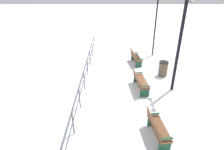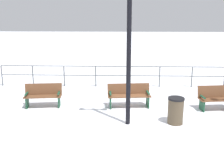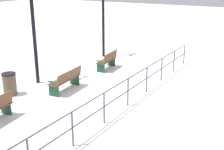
# 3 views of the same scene
# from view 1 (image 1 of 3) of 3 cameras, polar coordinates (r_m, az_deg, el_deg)

# --- Properties ---
(ground_plane) EXTENTS (80.00, 80.00, 0.00)m
(ground_plane) POSITION_cam_1_polar(r_m,az_deg,el_deg) (9.93, 9.39, -4.23)
(ground_plane) COLOR white
(ground_plane) RESTS_ON ground
(bench_nearest) EXTENTS (0.68, 1.50, 0.91)m
(bench_nearest) POSITION_cam_1_polar(r_m,az_deg,el_deg) (6.96, 13.70, -15.47)
(bench_nearest) COLOR brown
(bench_nearest) RESTS_ON ground
(bench_second) EXTENTS (0.72, 1.73, 0.90)m
(bench_second) POSITION_cam_1_polar(r_m,az_deg,el_deg) (9.66, 8.58, -1.83)
(bench_second) COLOR brown
(bench_second) RESTS_ON ground
(bench_third) EXTENTS (0.71, 1.50, 0.90)m
(bench_third) POSITION_cam_1_polar(r_m,az_deg,el_deg) (12.74, 7.22, 5.47)
(bench_third) COLOR brown
(bench_third) RESTS_ON ground
(lamppost_middle) EXTENTS (0.24, 1.10, 4.64)m
(lamppost_middle) POSITION_cam_1_polar(r_m,az_deg,el_deg) (9.14, 20.49, 11.50)
(lamppost_middle) COLOR black
(lamppost_middle) RESTS_ON ground
(lamppost_far) EXTENTS (0.29, 0.98, 5.20)m
(lamppost_far) POSITION_cam_1_polar(r_m,az_deg,el_deg) (13.72, 13.94, 20.93)
(lamppost_far) COLOR black
(lamppost_far) RESTS_ON ground
(waterfront_railing) EXTENTS (0.05, 12.81, 1.06)m
(waterfront_railing) POSITION_cam_1_polar(r_m,az_deg,el_deg) (9.53, -8.68, -0.71)
(waterfront_railing) COLOR #4C5156
(waterfront_railing) RESTS_ON ground
(trash_bin) EXTENTS (0.55, 0.55, 0.91)m
(trash_bin) POSITION_cam_1_polar(r_m,az_deg,el_deg) (11.34, 15.48, 1.87)
(trash_bin) COLOR brown
(trash_bin) RESTS_ON ground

